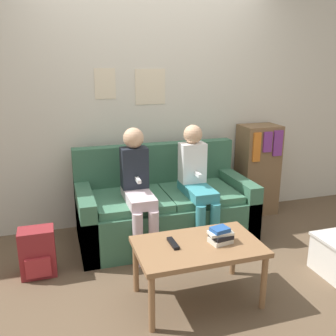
% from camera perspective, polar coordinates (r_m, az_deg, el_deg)
% --- Properties ---
extents(ground_plane, '(10.00, 10.00, 0.00)m').
position_cam_1_polar(ground_plane, '(3.40, 2.02, -14.01)').
color(ground_plane, brown).
extents(wall_back, '(8.00, 0.06, 2.60)m').
position_cam_1_polar(wall_back, '(3.96, -2.81, 10.17)').
color(wall_back, beige).
rests_on(wall_back, ground_plane).
extents(couch, '(1.67, 0.82, 0.89)m').
position_cam_1_polar(couch, '(3.73, -0.65, -6.20)').
color(couch, '#38664C').
rests_on(couch, ground_plane).
extents(coffee_table, '(0.90, 0.55, 0.45)m').
position_cam_1_polar(coffee_table, '(2.75, 4.61, -12.47)').
color(coffee_table, '#8E6642').
rests_on(coffee_table, ground_plane).
extents(person_left, '(0.24, 0.56, 1.13)m').
position_cam_1_polar(person_left, '(3.36, -4.68, -2.45)').
color(person_left, silver).
rests_on(person_left, ground_plane).
extents(person_right, '(0.24, 0.56, 1.13)m').
position_cam_1_polar(person_right, '(3.52, 4.40, -1.67)').
color(person_right, teal).
rests_on(person_right, ground_plane).
extents(tv_remote, '(0.04, 0.17, 0.02)m').
position_cam_1_polar(tv_remote, '(2.70, 0.77, -11.39)').
color(tv_remote, black).
rests_on(tv_remote, coffee_table).
extents(book_stack, '(0.17, 0.16, 0.12)m').
position_cam_1_polar(book_stack, '(2.74, 8.00, -10.15)').
color(book_stack, silver).
rests_on(book_stack, coffee_table).
extents(bookshelf, '(0.42, 0.34, 1.02)m').
position_cam_1_polar(bookshelf, '(4.38, 13.47, -0.20)').
color(bookshelf, brown).
rests_on(bookshelf, ground_plane).
extents(backpack, '(0.28, 0.22, 0.40)m').
position_cam_1_polar(backpack, '(3.30, -19.24, -12.09)').
color(backpack, maroon).
rests_on(backpack, ground_plane).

